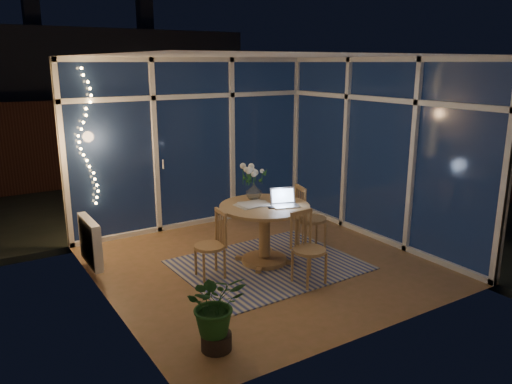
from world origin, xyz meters
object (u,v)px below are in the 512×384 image
(chair_right, at_px, (311,218))
(laptop, at_px, (286,197))
(dining_table, at_px, (264,234))
(chair_left, at_px, (210,245))
(flower_vase, at_px, (254,192))
(chair_front, at_px, (309,249))
(potted_plant, at_px, (216,311))

(chair_right, height_order, laptop, laptop)
(dining_table, height_order, laptop, laptop)
(chair_right, distance_m, laptop, 0.78)
(chair_left, height_order, chair_right, chair_right)
(dining_table, bearing_deg, flower_vase, 83.85)
(chair_right, height_order, chair_front, chair_right)
(dining_table, relative_size, chair_front, 1.31)
(dining_table, xyz_separation_m, flower_vase, (0.03, 0.31, 0.49))
(laptop, xyz_separation_m, potted_plant, (-1.66, -1.28, -0.52))
(chair_front, distance_m, potted_plant, 1.70)
(chair_front, height_order, flower_vase, flower_vase)
(laptop, relative_size, potted_plant, 0.42)
(chair_left, distance_m, potted_plant, 1.58)
(chair_right, xyz_separation_m, flower_vase, (-0.77, 0.26, 0.42))
(laptop, bearing_deg, dining_table, 153.64)
(chair_front, bearing_deg, dining_table, 94.07)
(chair_left, relative_size, chair_right, 0.90)
(dining_table, xyz_separation_m, chair_right, (0.80, 0.05, 0.08))
(dining_table, relative_size, flower_vase, 5.45)
(chair_left, xyz_separation_m, potted_plant, (-0.67, -1.43, -0.04))
(chair_front, bearing_deg, chair_right, 47.48)
(chair_front, xyz_separation_m, laptop, (0.09, 0.62, 0.46))
(dining_table, xyz_separation_m, laptop, (0.19, -0.18, 0.51))
(dining_table, height_order, flower_vase, flower_vase)
(dining_table, relative_size, chair_right, 1.22)
(chair_front, height_order, potted_plant, chair_front)
(laptop, distance_m, flower_vase, 0.52)
(chair_front, height_order, laptop, laptop)
(potted_plant, bearing_deg, flower_vase, 49.66)
(flower_vase, height_order, potted_plant, flower_vase)
(dining_table, bearing_deg, chair_front, -82.81)
(chair_right, relative_size, laptop, 2.90)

